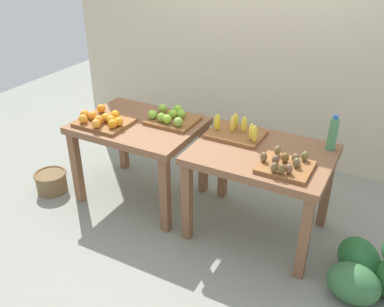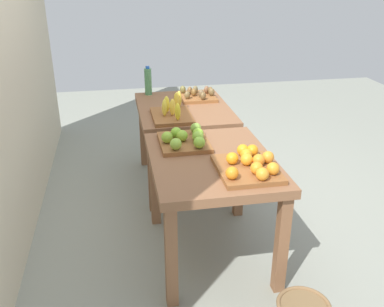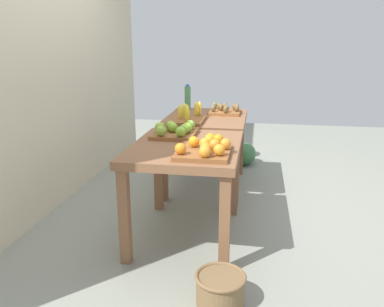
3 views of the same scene
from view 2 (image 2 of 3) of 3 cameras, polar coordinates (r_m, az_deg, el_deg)
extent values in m
plane|color=gray|center=(3.63, 0.42, -7.73)|extent=(8.00, 8.00, 0.00)
cube|color=brown|center=(2.81, 2.63, -1.14)|extent=(1.04, 0.80, 0.06)
cube|color=brown|center=(2.71, 11.89, -11.82)|extent=(0.07, 0.07, 0.69)
cube|color=brown|center=(3.45, 6.31, -3.13)|extent=(0.07, 0.07, 0.69)
cube|color=brown|center=(2.56, -2.79, -13.70)|extent=(0.07, 0.07, 0.69)
cube|color=brown|center=(3.33, -5.00, -4.11)|extent=(0.07, 0.07, 0.69)
cube|color=brown|center=(3.83, -1.14, 5.87)|extent=(1.04, 0.80, 0.06)
cube|color=brown|center=(3.62, 5.42, -1.72)|extent=(0.07, 0.07, 0.69)
cube|color=brown|center=(4.44, 2.25, 3.34)|extent=(0.07, 0.07, 0.69)
cube|color=brown|center=(3.51, -5.34, -2.60)|extent=(0.07, 0.07, 0.69)
cube|color=brown|center=(4.35, -6.53, 2.74)|extent=(0.07, 0.07, 0.69)
cube|color=brown|center=(2.63, 7.33, -2.08)|extent=(0.44, 0.36, 0.03)
sphere|color=orange|center=(2.54, 10.78, -1.99)|extent=(0.11, 0.11, 0.08)
sphere|color=orange|center=(2.63, 8.91, -0.87)|extent=(0.11, 0.11, 0.08)
sphere|color=orange|center=(2.68, 10.13, -0.47)|extent=(0.10, 0.10, 0.08)
sphere|color=orange|center=(2.76, 8.08, 0.43)|extent=(0.10, 0.10, 0.08)
sphere|color=orange|center=(2.45, 5.37, -2.61)|extent=(0.11, 0.11, 0.08)
sphere|color=orange|center=(2.63, 5.39, -0.65)|extent=(0.09, 0.09, 0.08)
sphere|color=orange|center=(2.52, 8.65, -1.95)|extent=(0.09, 0.09, 0.08)
sphere|color=orange|center=(2.76, 6.81, 0.47)|extent=(0.09, 0.09, 0.08)
sphere|color=orange|center=(2.69, 7.27, -0.15)|extent=(0.10, 0.10, 0.08)
sphere|color=orange|center=(2.63, 7.33, -0.79)|extent=(0.11, 0.11, 0.08)
sphere|color=orange|center=(2.46, 9.39, -2.73)|extent=(0.11, 0.11, 0.08)
cube|color=brown|center=(3.00, -1.09, 1.51)|extent=(0.40, 0.34, 0.03)
sphere|color=#88C139|center=(2.85, 0.99, 1.48)|extent=(0.11, 0.11, 0.08)
sphere|color=#82AD3E|center=(3.10, 0.51, 3.40)|extent=(0.11, 0.11, 0.08)
sphere|color=#8BB83D|center=(2.83, -2.17, 1.28)|extent=(0.11, 0.11, 0.08)
sphere|color=#83BA32|center=(3.02, -2.13, 2.80)|extent=(0.09, 0.09, 0.08)
sphere|color=#8DBC34|center=(2.97, -1.34, 2.41)|extent=(0.08, 0.08, 0.08)
sphere|color=#89B634|center=(2.94, -3.36, 2.18)|extent=(0.11, 0.11, 0.08)
sphere|color=#86B939|center=(2.94, 0.80, 2.23)|extent=(0.11, 0.11, 0.08)
sphere|color=#88C132|center=(3.00, 0.81, 2.67)|extent=(0.11, 0.11, 0.08)
cube|color=brown|center=(3.53, -2.72, 5.04)|extent=(0.44, 0.32, 0.03)
ellipsoid|color=yellow|center=(3.37, -1.93, 5.61)|extent=(0.07, 0.06, 0.14)
ellipsoid|color=yellow|center=(3.47, -3.70, 6.13)|extent=(0.06, 0.06, 0.14)
ellipsoid|color=yellow|center=(3.70, -1.75, 7.32)|extent=(0.06, 0.06, 0.14)
ellipsoid|color=yellow|center=(3.66, -2.08, 7.13)|extent=(0.04, 0.05, 0.14)
ellipsoid|color=yellow|center=(3.48, -2.63, 6.21)|extent=(0.06, 0.06, 0.14)
ellipsoid|color=yellow|center=(3.56, -3.41, 6.59)|extent=(0.05, 0.06, 0.14)
cube|color=brown|center=(4.06, 0.75, 7.59)|extent=(0.36, 0.32, 0.03)
ellipsoid|color=brown|center=(4.03, 2.63, 8.21)|extent=(0.06, 0.07, 0.07)
ellipsoid|color=brown|center=(3.99, 1.23, 8.05)|extent=(0.07, 0.07, 0.07)
ellipsoid|color=brown|center=(3.93, -0.62, 7.83)|extent=(0.07, 0.07, 0.07)
ellipsoid|color=brown|center=(4.08, -0.30, 8.43)|extent=(0.07, 0.07, 0.07)
ellipsoid|color=brown|center=(4.11, 1.97, 8.54)|extent=(0.07, 0.07, 0.07)
ellipsoid|color=brown|center=(4.11, 0.45, 8.55)|extent=(0.07, 0.07, 0.07)
ellipsoid|color=brown|center=(4.12, -1.24, 8.57)|extent=(0.07, 0.07, 0.07)
ellipsoid|color=brown|center=(4.02, 0.23, 8.19)|extent=(0.06, 0.06, 0.07)
ellipsoid|color=brown|center=(3.91, 1.49, 7.70)|extent=(0.07, 0.07, 0.07)
ellipsoid|color=brown|center=(4.08, 2.47, 8.40)|extent=(0.06, 0.06, 0.07)
cylinder|color=#4C8C59|center=(4.18, -5.89, 9.53)|extent=(0.07, 0.07, 0.25)
cylinder|color=blue|center=(4.14, -5.97, 11.39)|extent=(0.04, 0.04, 0.02)
ellipsoid|color=#2E6F33|center=(5.06, -0.58, 3.42)|extent=(0.42, 0.42, 0.26)
ellipsoid|color=#276A32|center=(4.81, -1.26, 2.37)|extent=(0.43, 0.46, 0.28)
ellipsoid|color=#376B3C|center=(4.86, 1.74, 2.59)|extent=(0.38, 0.31, 0.27)
ellipsoid|color=#276334|center=(4.98, -0.59, 6.08)|extent=(0.28, 0.23, 0.23)
torus|color=brown|center=(2.58, 14.75, -19.07)|extent=(0.30, 0.30, 0.02)
camera|label=1|loc=(5.53, 28.82, 24.81)|focal=39.32mm
camera|label=3|loc=(1.22, 85.67, -20.08)|focal=36.53mm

